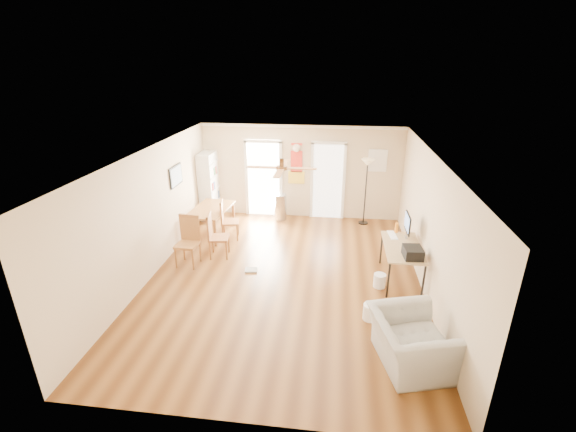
# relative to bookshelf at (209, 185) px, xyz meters

# --- Properties ---
(floor) EXTENTS (7.00, 7.00, 0.00)m
(floor) POSITION_rel_bookshelf_xyz_m (2.54, -3.15, -0.93)
(floor) COLOR brown
(floor) RESTS_ON ground
(ceiling) EXTENTS (5.50, 7.00, 0.00)m
(ceiling) POSITION_rel_bookshelf_xyz_m (2.54, -3.15, 1.67)
(ceiling) COLOR silver
(ceiling) RESTS_ON floor
(wall_back) EXTENTS (5.50, 0.04, 2.60)m
(wall_back) POSITION_rel_bookshelf_xyz_m (2.54, 0.35, 0.37)
(wall_back) COLOR beige
(wall_back) RESTS_ON floor
(wall_front) EXTENTS (5.50, 0.04, 2.60)m
(wall_front) POSITION_rel_bookshelf_xyz_m (2.54, -6.65, 0.37)
(wall_front) COLOR beige
(wall_front) RESTS_ON floor
(wall_left) EXTENTS (0.04, 7.00, 2.60)m
(wall_left) POSITION_rel_bookshelf_xyz_m (-0.21, -3.15, 0.37)
(wall_left) COLOR beige
(wall_left) RESTS_ON floor
(wall_right) EXTENTS (0.04, 7.00, 2.60)m
(wall_right) POSITION_rel_bookshelf_xyz_m (5.29, -3.15, 0.37)
(wall_right) COLOR beige
(wall_right) RESTS_ON floor
(crown_molding) EXTENTS (5.50, 7.00, 0.08)m
(crown_molding) POSITION_rel_bookshelf_xyz_m (2.54, -3.15, 1.63)
(crown_molding) COLOR white
(crown_molding) RESTS_ON wall_back
(kitchen_doorway) EXTENTS (0.90, 0.10, 2.10)m
(kitchen_doorway) POSITION_rel_bookshelf_xyz_m (1.49, 0.34, 0.12)
(kitchen_doorway) COLOR white
(kitchen_doorway) RESTS_ON wall_back
(bathroom_doorway) EXTENTS (0.80, 0.10, 2.10)m
(bathroom_doorway) POSITION_rel_bookshelf_xyz_m (3.29, 0.34, 0.12)
(bathroom_doorway) COLOR white
(bathroom_doorway) RESTS_ON wall_back
(wall_decal) EXTENTS (0.46, 0.03, 1.10)m
(wall_decal) POSITION_rel_bookshelf_xyz_m (2.42, 0.33, 0.62)
(wall_decal) COLOR red
(wall_decal) RESTS_ON wall_back
(ac_grille) EXTENTS (0.50, 0.04, 0.60)m
(ac_grille) POSITION_rel_bookshelf_xyz_m (4.59, 0.32, 0.77)
(ac_grille) COLOR white
(ac_grille) RESTS_ON wall_back
(framed_poster) EXTENTS (0.04, 0.66, 0.48)m
(framed_poster) POSITION_rel_bookshelf_xyz_m (-0.18, -1.75, 0.77)
(framed_poster) COLOR black
(framed_poster) RESTS_ON wall_left
(ceiling_fan) EXTENTS (1.24, 1.24, 0.20)m
(ceiling_fan) POSITION_rel_bookshelf_xyz_m (2.54, -3.45, 1.50)
(ceiling_fan) COLOR #593819
(ceiling_fan) RESTS_ON ceiling
(bookshelf) EXTENTS (0.47, 0.88, 1.86)m
(bookshelf) POSITION_rel_bookshelf_xyz_m (0.00, 0.00, 0.00)
(bookshelf) COLOR silver
(bookshelf) RESTS_ON floor
(dining_table) EXTENTS (0.97, 1.48, 0.71)m
(dining_table) POSITION_rel_bookshelf_xyz_m (0.39, -1.19, -0.58)
(dining_table) COLOR #9B6132
(dining_table) RESTS_ON floor
(dining_chair_right_a) EXTENTS (0.49, 0.49, 1.01)m
(dining_chair_right_a) POSITION_rel_bookshelf_xyz_m (0.94, -1.39, -0.43)
(dining_chair_right_a) COLOR #A96636
(dining_chair_right_a) RESTS_ON floor
(dining_chair_right_b) EXTENTS (0.48, 0.48, 1.04)m
(dining_chair_right_b) POSITION_rel_bookshelf_xyz_m (0.94, -2.36, -0.41)
(dining_chair_right_b) COLOR #A15E34
(dining_chair_right_b) RESTS_ON floor
(dining_chair_near) EXTENTS (0.48, 0.48, 1.10)m
(dining_chair_near) POSITION_rel_bookshelf_xyz_m (0.38, -2.83, -0.38)
(dining_chair_near) COLOR #AC6E37
(dining_chair_near) RESTS_ON floor
(trash_can) EXTENTS (0.39, 0.39, 0.74)m
(trash_can) POSITION_rel_bookshelf_xyz_m (2.01, 0.00, -0.56)
(trash_can) COLOR #B3B2B5
(trash_can) RESTS_ON floor
(torchiere_lamp) EXTENTS (0.34, 0.34, 1.80)m
(torchiere_lamp) POSITION_rel_bookshelf_xyz_m (4.32, 0.00, -0.03)
(torchiere_lamp) COLOR black
(torchiere_lamp) RESTS_ON floor
(computer_desk) EXTENTS (0.72, 1.43, 0.77)m
(computer_desk) POSITION_rel_bookshelf_xyz_m (4.89, -2.92, -0.55)
(computer_desk) COLOR tan
(computer_desk) RESTS_ON floor
(imac) EXTENTS (0.25, 0.54, 0.51)m
(imac) POSITION_rel_bookshelf_xyz_m (5.01, -2.48, 0.09)
(imac) COLOR black
(imac) RESTS_ON computer_desk
(keyboard) EXTENTS (0.19, 0.46, 0.02)m
(keyboard) POSITION_rel_bookshelf_xyz_m (4.74, -2.43, -0.16)
(keyboard) COLOR white
(keyboard) RESTS_ON computer_desk
(printer) EXTENTS (0.36, 0.42, 0.20)m
(printer) POSITION_rel_bookshelf_xyz_m (4.99, -3.37, -0.06)
(printer) COLOR black
(printer) RESTS_ON computer_desk
(orange_bottle) EXTENTS (0.08, 0.08, 0.22)m
(orange_bottle) POSITION_rel_bookshelf_xyz_m (4.84, -2.24, -0.06)
(orange_bottle) COLOR orange
(orange_bottle) RESTS_ON computer_desk
(wastebasket_a) EXTENTS (0.31, 0.31, 0.28)m
(wastebasket_a) POSITION_rel_bookshelf_xyz_m (4.46, -3.23, -0.79)
(wastebasket_a) COLOR white
(wastebasket_a) RESTS_ON floor
(wastebasket_b) EXTENTS (0.30, 0.30, 0.29)m
(wastebasket_b) POSITION_rel_bookshelf_xyz_m (4.20, -4.32, -0.79)
(wastebasket_b) COLOR white
(wastebasket_b) RESTS_ON floor
(floor_cloth) EXTENTS (0.29, 0.24, 0.04)m
(floor_cloth) POSITION_rel_bookshelf_xyz_m (1.80, -2.94, -0.91)
(floor_cloth) COLOR #9C9B97
(floor_cloth) RESTS_ON floor
(armchair) EXTENTS (1.30, 1.41, 0.77)m
(armchair) POSITION_rel_bookshelf_xyz_m (4.69, -5.32, -0.55)
(armchair) COLOR #AAAAA5
(armchair) RESTS_ON floor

